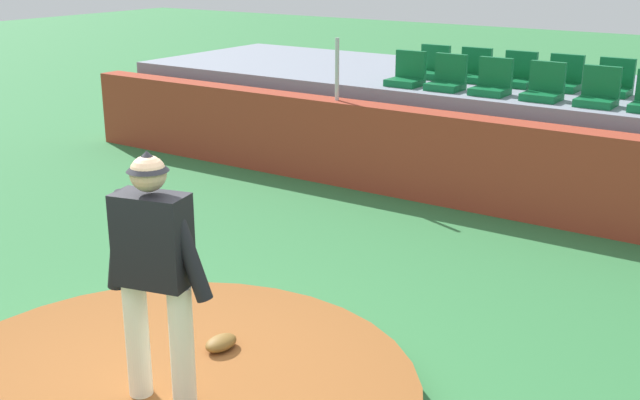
{
  "coord_description": "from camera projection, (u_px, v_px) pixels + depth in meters",
  "views": [
    {
      "loc": [
        3.9,
        -3.62,
        3.35
      ],
      "look_at": [
        0.0,
        2.08,
        1.15
      ],
      "focal_mm": 44.85,
      "sensor_mm": 36.0,
      "label": 1
    }
  ],
  "objects": [
    {
      "name": "stadium_chair_2",
      "position": [
        492.0,
        83.0,
        11.12
      ],
      "size": [
        0.48,
        0.44,
        0.5
      ],
      "rotation": [
        0.0,
        0.0,
        3.14
      ],
      "color": "#106633",
      "rests_on": "bleacher_platform"
    },
    {
      "name": "stadium_chair_9",
      "position": [
        564.0,
        79.0,
        11.45
      ],
      "size": [
        0.48,
        0.44,
        0.5
      ],
      "rotation": [
        0.0,
        0.0,
        3.14
      ],
      "color": "#106633",
      "rests_on": "bleacher_platform"
    },
    {
      "name": "stadium_chair_7",
      "position": [
        473.0,
        71.0,
        12.21
      ],
      "size": [
        0.48,
        0.44,
        0.5
      ],
      "rotation": [
        0.0,
        0.0,
        3.14
      ],
      "color": "#106633",
      "rests_on": "bleacher_platform"
    },
    {
      "name": "stadium_chair_6",
      "position": [
        432.0,
        68.0,
        12.54
      ],
      "size": [
        0.48,
        0.44,
        0.5
      ],
      "rotation": [
        0.0,
        0.0,
        3.14
      ],
      "color": "#106633",
      "rests_on": "bleacher_platform"
    },
    {
      "name": "fielding_glove",
      "position": [
        221.0,
        343.0,
        6.42
      ],
      "size": [
        0.21,
        0.3,
        0.11
      ],
      "primitive_type": "ellipsoid",
      "rotation": [
        0.0,
        0.0,
        4.69
      ],
      "color": "brown",
      "rests_on": "pitchers_mound"
    },
    {
      "name": "stadium_chair_8",
      "position": [
        518.0,
        75.0,
        11.8
      ],
      "size": [
        0.48,
        0.44,
        0.5
      ],
      "rotation": [
        0.0,
        0.0,
        3.14
      ],
      "color": "#106633",
      "rests_on": "bleacher_platform"
    },
    {
      "name": "stadium_chair_10",
      "position": [
        614.0,
        84.0,
        11.08
      ],
      "size": [
        0.48,
        0.44,
        0.5
      ],
      "rotation": [
        0.0,
        0.0,
        3.14
      ],
      "color": "#106633",
      "rests_on": "bleacher_platform"
    },
    {
      "name": "brick_barrier",
      "position": [
        486.0,
        165.0,
        10.45
      ],
      "size": [
        14.31,
        0.4,
        1.23
      ],
      "primitive_type": "cube",
      "color": "#A23A26",
      "rests_on": "ground_plane"
    },
    {
      "name": "fence_post_left",
      "position": [
        337.0,
        69.0,
        11.38
      ],
      "size": [
        0.06,
        0.06,
        0.89
      ],
      "primitive_type": "cylinder",
      "color": "silver",
      "rests_on": "brick_barrier"
    },
    {
      "name": "stadium_chair_4",
      "position": [
        598.0,
        93.0,
        10.34
      ],
      "size": [
        0.48,
        0.44,
        0.5
      ],
      "rotation": [
        0.0,
        0.0,
        3.14
      ],
      "color": "#106633",
      "rests_on": "bleacher_platform"
    },
    {
      "name": "stadium_chair_3",
      "position": [
        544.0,
        88.0,
        10.73
      ],
      "size": [
        0.48,
        0.44,
        0.5
      ],
      "rotation": [
        0.0,
        0.0,
        3.14
      ],
      "color": "#106633",
      "rests_on": "bleacher_platform"
    },
    {
      "name": "bleacher_platform",
      "position": [
        543.0,
        130.0,
        12.12
      ],
      "size": [
        13.8,
        3.47,
        1.37
      ],
      "primitive_type": "cube",
      "color": "gray",
      "rests_on": "ground_plane"
    },
    {
      "name": "pitcher",
      "position": [
        154.0,
        261.0,
        5.42
      ],
      "size": [
        0.82,
        0.38,
        1.83
      ],
      "rotation": [
        0.0,
        0.0,
        0.25
      ],
      "color": "white",
      "rests_on": "pitchers_mound"
    },
    {
      "name": "stadium_chair_0",
      "position": [
        407.0,
        75.0,
        11.84
      ],
      "size": [
        0.48,
        0.44,
        0.5
      ],
      "rotation": [
        0.0,
        0.0,
        3.14
      ],
      "color": "#106633",
      "rests_on": "bleacher_platform"
    },
    {
      "name": "stadium_chair_1",
      "position": [
        448.0,
        79.0,
        11.5
      ],
      "size": [
        0.48,
        0.44,
        0.5
      ],
      "rotation": [
        0.0,
        0.0,
        3.14
      ],
      "color": "#106633",
      "rests_on": "bleacher_platform"
    }
  ]
}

